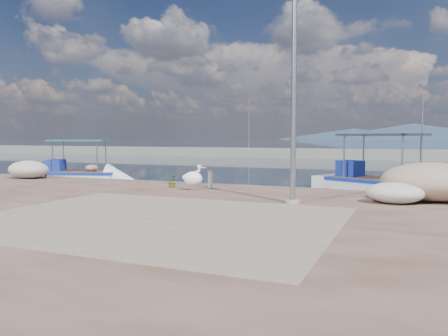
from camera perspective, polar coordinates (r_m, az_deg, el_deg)
ground at (r=14.26m, az=-6.04°, el=-6.20°), size 1400.00×1400.00×0.00m
quay at (r=9.54m, az=-24.16°, el=-10.11°), size 44.00×22.00×0.50m
quay_patch at (r=11.13m, az=-9.10°, el=-6.49°), size 9.00×7.00×0.01m
breakwater at (r=52.73m, az=15.63°, el=1.77°), size 120.00×2.20×7.50m
mountains at (r=662.29m, az=22.96°, el=4.29°), size 370.00×280.00×22.00m
boat_left at (r=26.57m, az=-18.37°, el=-1.17°), size 6.11×3.73×2.79m
boat_right at (r=21.33m, az=19.61°, el=-2.35°), size 6.80×4.89×3.15m
pelican at (r=16.69m, az=-4.03°, el=-1.33°), size 1.02×0.49×1.00m
lamp_post at (r=13.56m, az=9.13°, el=9.36°), size 0.44×0.96×7.00m
bollard_near at (r=17.65m, az=-1.81°, el=-1.29°), size 0.24×0.24×0.73m
bollard_far at (r=23.71m, az=-22.20°, el=-0.31°), size 0.22×0.22×0.66m
potted_plant at (r=17.76m, az=-6.76°, el=-1.76°), size 0.46×0.41×0.49m
net_pile_d at (r=14.39m, az=21.40°, el=-3.05°), size 1.73×1.30×0.65m
net_pile_a at (r=23.66m, az=-24.19°, el=-0.18°), size 2.16×1.57×0.88m
net_pile_c at (r=15.33m, az=25.56°, el=-1.63°), size 3.16×2.25×1.24m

